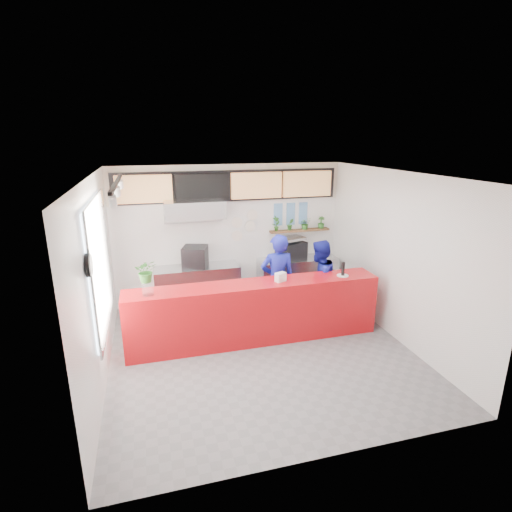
{
  "coord_description": "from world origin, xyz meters",
  "views": [
    {
      "loc": [
        -1.71,
        -5.89,
        3.55
      ],
      "look_at": [
        0.1,
        0.7,
        1.5
      ],
      "focal_mm": 28.0,
      "sensor_mm": 36.0,
      "label": 1
    }
  ],
  "objects_px": {
    "staff_center": "(278,280)",
    "pepper_mill": "(343,269)",
    "service_counter": "(255,312)",
    "panini_oven": "(195,257)",
    "espresso_machine": "(291,251)",
    "staff_right": "(319,281)"
  },
  "relations": [
    {
      "from": "service_counter",
      "to": "panini_oven",
      "type": "distance_m",
      "value": 2.06
    },
    {
      "from": "espresso_machine",
      "to": "staff_right",
      "type": "relative_size",
      "value": 0.37
    },
    {
      "from": "espresso_machine",
      "to": "staff_right",
      "type": "xyz_separation_m",
      "value": [
        0.09,
        -1.34,
        -0.27
      ]
    },
    {
      "from": "service_counter",
      "to": "staff_center",
      "type": "bearing_deg",
      "value": 41.4
    },
    {
      "from": "panini_oven",
      "to": "pepper_mill",
      "type": "xyz_separation_m",
      "value": [
        2.47,
        -1.86,
        0.12
      ]
    },
    {
      "from": "service_counter",
      "to": "espresso_machine",
      "type": "distance_m",
      "value": 2.3
    },
    {
      "from": "espresso_machine",
      "to": "staff_center",
      "type": "distance_m",
      "value": 1.49
    },
    {
      "from": "panini_oven",
      "to": "service_counter",
      "type": "bearing_deg",
      "value": -47.79
    },
    {
      "from": "staff_center",
      "to": "pepper_mill",
      "type": "bearing_deg",
      "value": 156.06
    },
    {
      "from": "staff_right",
      "to": "pepper_mill",
      "type": "height_order",
      "value": "staff_right"
    },
    {
      "from": "espresso_machine",
      "to": "staff_right",
      "type": "distance_m",
      "value": 1.37
    },
    {
      "from": "panini_oven",
      "to": "staff_center",
      "type": "relative_size",
      "value": 0.27
    },
    {
      "from": "staff_right",
      "to": "pepper_mill",
      "type": "distance_m",
      "value": 0.71
    },
    {
      "from": "service_counter",
      "to": "espresso_machine",
      "type": "xyz_separation_m",
      "value": [
        1.33,
        1.8,
        0.55
      ]
    },
    {
      "from": "staff_right",
      "to": "pepper_mill",
      "type": "bearing_deg",
      "value": 77.89
    },
    {
      "from": "staff_right",
      "to": "service_counter",
      "type": "bearing_deg",
      "value": -17.71
    },
    {
      "from": "panini_oven",
      "to": "staff_center",
      "type": "xyz_separation_m",
      "value": [
        1.41,
        -1.28,
        -0.21
      ]
    },
    {
      "from": "panini_oven",
      "to": "staff_right",
      "type": "height_order",
      "value": "staff_right"
    },
    {
      "from": "panini_oven",
      "to": "staff_right",
      "type": "bearing_deg",
      "value": -13.14
    },
    {
      "from": "espresso_machine",
      "to": "staff_right",
      "type": "bearing_deg",
      "value": -106.56
    },
    {
      "from": "panini_oven",
      "to": "staff_right",
      "type": "xyz_separation_m",
      "value": [
        2.24,
        -1.34,
        -0.29
      ]
    },
    {
      "from": "staff_center",
      "to": "panini_oven",
      "type": "bearing_deg",
      "value": -37.6
    }
  ]
}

